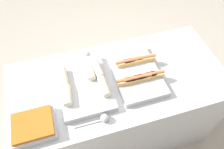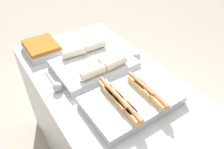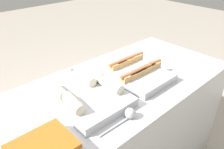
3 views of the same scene
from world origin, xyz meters
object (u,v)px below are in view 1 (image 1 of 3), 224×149
at_px(tray_side_front, 34,126).
at_px(serving_spoon_far, 85,55).
at_px(tray_wraps, 84,84).
at_px(serving_spoon_near, 103,119).
at_px(tray_hotdogs, 137,73).

bearing_deg(tray_side_front, serving_spoon_far, 48.72).
xyz_separation_m(tray_wraps, serving_spoon_near, (0.06, -0.29, -0.01)).
height_order(serving_spoon_near, serving_spoon_far, same).
bearing_deg(tray_wraps, serving_spoon_far, 76.48).
distance_m(tray_side_front, serving_spoon_near, 0.43).
distance_m(tray_hotdogs, tray_wraps, 0.39).
height_order(tray_side_front, serving_spoon_near, tray_side_front).
height_order(tray_wraps, serving_spoon_far, tray_wraps).
bearing_deg(tray_wraps, tray_side_front, -149.53).
distance_m(tray_hotdogs, tray_side_front, 0.79).
xyz_separation_m(tray_wraps, tray_side_front, (-0.37, -0.22, -0.00)).
bearing_deg(serving_spoon_near, tray_side_front, 170.77).
bearing_deg(tray_hotdogs, tray_wraps, 178.84).
bearing_deg(tray_side_front, tray_wraps, 30.47).
relative_size(tray_wraps, tray_side_front, 1.84).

